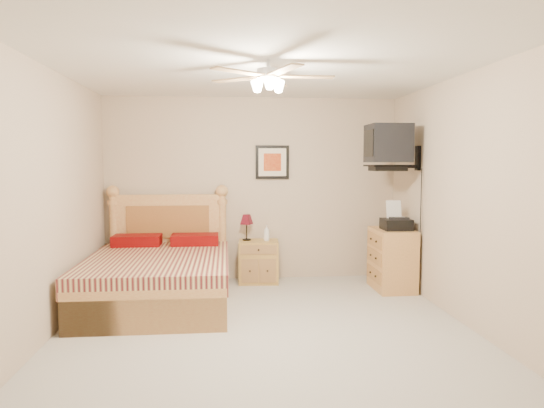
% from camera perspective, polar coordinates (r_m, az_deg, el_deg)
% --- Properties ---
extents(floor, '(4.50, 4.50, 0.00)m').
position_cam_1_polar(floor, '(4.73, -0.63, -15.14)').
color(floor, '#A9A498').
rests_on(floor, ground).
extents(ceiling, '(4.00, 4.50, 0.04)m').
position_cam_1_polar(ceiling, '(4.52, -0.66, 16.12)').
color(ceiling, white).
rests_on(ceiling, ground).
extents(wall_back, '(4.00, 0.04, 2.50)m').
position_cam_1_polar(wall_back, '(6.69, -2.29, 1.76)').
color(wall_back, tan).
rests_on(wall_back, ground).
extents(wall_front, '(4.00, 0.04, 2.50)m').
position_cam_1_polar(wall_front, '(2.24, 4.28, -4.73)').
color(wall_front, tan).
rests_on(wall_front, ground).
extents(wall_left, '(0.04, 4.50, 2.50)m').
position_cam_1_polar(wall_left, '(4.73, -25.59, -0.07)').
color(wall_left, tan).
rests_on(wall_left, ground).
extents(wall_right, '(0.04, 4.50, 2.50)m').
position_cam_1_polar(wall_right, '(5.03, 22.67, 0.31)').
color(wall_right, tan).
rests_on(wall_right, ground).
extents(bed, '(1.56, 2.04, 1.32)m').
position_cam_1_polar(bed, '(5.68, -13.24, -4.95)').
color(bed, '#C67D44').
rests_on(bed, ground).
extents(nightstand, '(0.55, 0.43, 0.57)m').
position_cam_1_polar(nightstand, '(6.58, -1.59, -6.78)').
color(nightstand, olive).
rests_on(nightstand, ground).
extents(table_lamp, '(0.24, 0.24, 0.35)m').
position_cam_1_polar(table_lamp, '(6.55, -3.00, -2.76)').
color(table_lamp, '#5B0C19').
rests_on(table_lamp, nightstand).
extents(lotion_bottle, '(0.10, 0.10, 0.22)m').
position_cam_1_polar(lotion_bottle, '(6.50, -0.64, -3.41)').
color(lotion_bottle, white).
rests_on(lotion_bottle, nightstand).
extents(framed_picture, '(0.46, 0.04, 0.46)m').
position_cam_1_polar(framed_picture, '(6.68, 0.03, 4.94)').
color(framed_picture, black).
rests_on(framed_picture, wall_back).
extents(dresser, '(0.46, 0.66, 0.78)m').
position_cam_1_polar(dresser, '(6.39, 13.94, -6.34)').
color(dresser, '#AC7F44').
rests_on(dresser, ground).
extents(fax_machine, '(0.35, 0.37, 0.36)m').
position_cam_1_polar(fax_machine, '(6.26, 14.43, -1.31)').
color(fax_machine, black).
rests_on(fax_machine, dresser).
extents(magazine_lower, '(0.29, 0.33, 0.03)m').
position_cam_1_polar(magazine_lower, '(6.52, 13.55, -2.53)').
color(magazine_lower, beige).
rests_on(magazine_lower, dresser).
extents(magazine_upper, '(0.25, 0.29, 0.02)m').
position_cam_1_polar(magazine_upper, '(6.54, 13.64, -2.32)').
color(magazine_upper, tan).
rests_on(magazine_upper, magazine_lower).
extents(wall_tv, '(0.56, 0.46, 0.58)m').
position_cam_1_polar(wall_tv, '(6.14, 14.83, 6.54)').
color(wall_tv, black).
rests_on(wall_tv, wall_right).
extents(ceiling_fan, '(1.14, 1.14, 0.28)m').
position_cam_1_polar(ceiling_fan, '(4.30, -0.43, 14.81)').
color(ceiling_fan, silver).
rests_on(ceiling_fan, ceiling).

